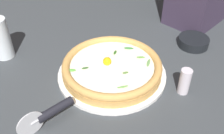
{
  "coord_description": "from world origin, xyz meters",
  "views": [
    {
      "loc": [
        -0.33,
        0.54,
        0.53
      ],
      "look_at": [
        -0.01,
        0.01,
        0.03
      ],
      "focal_mm": 42.04,
      "sensor_mm": 36.0,
      "label": 1
    }
  ],
  "objects": [
    {
      "name": "pizza_plate",
      "position": [
        -0.01,
        0.01,
        0.01
      ],
      "size": [
        0.33,
        0.33,
        0.01
      ],
      "primitive_type": "cylinder",
      "color": "white",
      "rests_on": "ground"
    },
    {
      "name": "pizza",
      "position": [
        -0.01,
        0.01,
        0.03
      ],
      "size": [
        0.3,
        0.3,
        0.05
      ],
      "color": "tan",
      "rests_on": "pizza_plate"
    },
    {
      "name": "pepper_shaker",
      "position": [
        -0.23,
        -0.03,
        0.04
      ],
      "size": [
        0.03,
        0.03,
        0.08
      ],
      "primitive_type": "cylinder",
      "color": "silver",
      "rests_on": "ground"
    },
    {
      "name": "pizza_cutter",
      "position": [
        0.03,
        0.25,
        0.04
      ],
      "size": [
        0.06,
        0.15,
        0.07
      ],
      "color": "silver",
      "rests_on": "ground"
    },
    {
      "name": "side_bowl",
      "position": [
        -0.18,
        -0.28,
        0.02
      ],
      "size": [
        0.11,
        0.11,
        0.03
      ],
      "primitive_type": "cylinder",
      "color": "black",
      "rests_on": "ground"
    },
    {
      "name": "drinking_glass",
      "position": [
        0.35,
        0.11,
        0.06
      ],
      "size": [
        0.06,
        0.06,
        0.14
      ],
      "color": "silver",
      "rests_on": "ground"
    },
    {
      "name": "ground_plane",
      "position": [
        0.0,
        0.0,
        -0.01
      ],
      "size": [
        2.4,
        2.4,
        0.03
      ],
      "primitive_type": "cube",
      "color": "#373C3F",
      "rests_on": "ground"
    }
  ]
}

